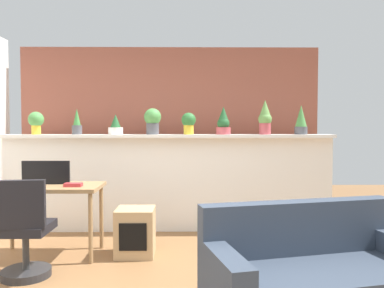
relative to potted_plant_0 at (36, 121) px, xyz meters
The scene contains 17 objects.
divider_wall 1.88m from the potted_plant_0, ahead, with size 4.26×0.16×1.22m, color white.
plant_shelf 1.70m from the potted_plant_0, ahead, with size 4.26×0.34×0.04m, color white.
brick_wall_behind 1.83m from the potted_plant_0, 21.49° to the left, with size 4.26×0.10×2.50m, color #9E5442.
potted_plant_0 is the anchor object (origin of this frame).
potted_plant_1 0.51m from the potted_plant_0, ahead, with size 0.13×0.13×0.34m.
potted_plant_2 1.01m from the potted_plant_0, ahead, with size 0.19×0.19×0.26m.
potted_plant_3 1.49m from the potted_plant_0, ahead, with size 0.22×0.22×0.34m.
potted_plant_4 1.96m from the potted_plant_0, ahead, with size 0.18×0.18×0.28m.
potted_plant_5 2.41m from the potted_plant_0, ahead, with size 0.19×0.19×0.36m.
potted_plant_6 2.94m from the potted_plant_0, ahead, with size 0.17×0.17×0.44m.
potted_plant_7 3.42m from the potted_plant_0, ahead, with size 0.17×0.17×0.38m.
desk 1.31m from the potted_plant_0, 63.44° to the right, with size 1.10×0.60×0.75m.
tv_monitor 1.12m from the potted_plant_0, 63.95° to the right, with size 0.50×0.04×0.25m, color black.
office_chair 1.97m from the potted_plant_0, 73.42° to the right, with size 0.46×0.47×0.91m.
side_cube_shelf 2.06m from the potted_plant_0, 34.43° to the right, with size 0.40×0.41×0.50m.
book_on_desk 1.46m from the potted_plant_0, 53.88° to the right, with size 0.18×0.10×0.04m, color #B22D33.
couch 3.88m from the potted_plant_0, 39.87° to the right, with size 1.69×1.09×0.80m.
Camera 1 is at (0.24, -3.19, 1.37)m, focal length 37.25 mm.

